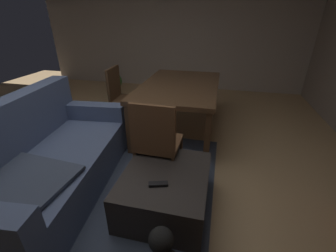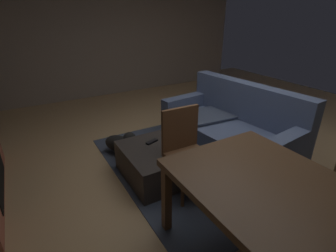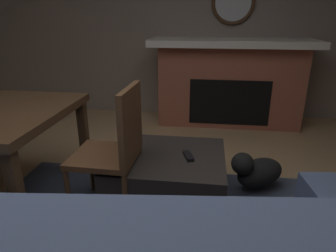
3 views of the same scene
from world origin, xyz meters
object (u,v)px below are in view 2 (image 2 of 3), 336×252
at_px(couch, 231,130).
at_px(small_dog, 121,143).
at_px(tv_remote, 152,142).
at_px(dining_table, 290,206).
at_px(ottoman_coffee_table, 157,162).
at_px(dining_chair_west, 185,146).

xyz_separation_m(couch, small_dog, (-0.66, -1.40, -0.14)).
relative_size(tv_remote, dining_table, 0.09).
height_order(ottoman_coffee_table, small_dog, ottoman_coffee_table).
xyz_separation_m(dining_chair_west, small_dog, (-1.03, -0.37, -0.33)).
distance_m(couch, dining_chair_west, 1.11).
bearing_deg(couch, dining_chair_west, -70.34).
height_order(dining_table, dining_chair_west, dining_chair_west).
xyz_separation_m(ottoman_coffee_table, dining_table, (1.59, 0.17, 0.48)).
xyz_separation_m(ottoman_coffee_table, tv_remote, (-0.16, 0.02, 0.20)).
relative_size(couch, ottoman_coffee_table, 2.34).
bearing_deg(dining_chair_west, couch, 109.66).
bearing_deg(dining_table, tv_remote, -174.97).
distance_m(dining_chair_west, small_dog, 1.14).
bearing_deg(dining_chair_west, tv_remote, -162.28).
height_order(tv_remote, dining_table, dining_table).
distance_m(tv_remote, small_dog, 0.62).
distance_m(tv_remote, dining_table, 1.78).
bearing_deg(small_dog, dining_table, 9.21).
bearing_deg(couch, tv_remote, -95.90).
bearing_deg(ottoman_coffee_table, couch, 91.81).
height_order(couch, dining_table, couch).
relative_size(tv_remote, small_dog, 0.33).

